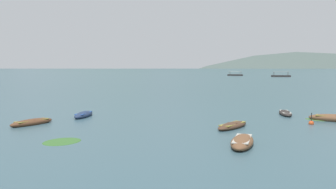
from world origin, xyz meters
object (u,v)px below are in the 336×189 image
Objects in this scene: ferry_1 at (281,76)px; mooring_buoy at (311,123)px; rowboat_6 at (336,119)px; rowboat_3 at (242,142)px; rowboat_5 at (232,126)px; rowboat_9 at (32,122)px; rowboat_1 at (84,115)px; rowboat_2 at (285,113)px; ferry_0 at (235,75)px.

mooring_buoy is (-36.12, -131.56, -0.35)m from ferry_1.
rowboat_3 is at bearing -135.96° from rowboat_6.
rowboat_6 is (9.02, 3.39, 0.06)m from rowboat_5.
rowboat_1 is at bearing 56.71° from rowboat_9.
rowboat_2 is at bearing 63.57° from rowboat_3.
ferry_0 is at bearing 75.79° from rowboat_1.
ferry_0 reaches higher than rowboat_5.
ferry_1 is 8.39× the size of mooring_buoy.
rowboat_9 is at bearing -104.83° from ferry_0.
rowboat_3 is 5.64m from rowboat_5.
mooring_buoy is (18.94, -3.43, -0.08)m from rowboat_1.
ferry_1 reaches higher than rowboat_1.
rowboat_6 is 4.23× the size of mooring_buoy.
ferry_0 is 0.94× the size of ferry_1.
ferry_0 reaches higher than rowboat_6.
mooring_buoy is at bearing 15.26° from rowboat_5.
rowboat_1 is 18.66m from rowboat_2.
ferry_0 is (15.72, 149.06, 0.22)m from rowboat_6.
mooring_buoy reaches higher than rowboat_3.
rowboat_1 is at bearing -174.11° from rowboat_2.
rowboat_5 is at bearing -99.22° from ferry_0.
rowboat_5 is 6.63m from mooring_buoy.
mooring_buoy is at bearing 2.33° from rowboat_9.
rowboat_6 reaches higher than rowboat_1.
ferry_1 is at bearing 72.87° from rowboat_3.
rowboat_6 is 149.89m from ferry_0.
rowboat_1 is at bearing -113.26° from ferry_1.
rowboat_1 reaches higher than rowboat_2.
rowboat_1 is 3.50× the size of mooring_buoy.
ferry_1 is at bearing 73.87° from rowboat_2.
mooring_buoy is (-18.35, -150.71, -0.35)m from ferry_0.
ferry_0 is (40.13, 151.59, 0.27)m from rowboat_9.
rowboat_2 is at bearing 16.24° from rowboat_9.
rowboat_9 is (-21.40, -6.23, 0.02)m from rowboat_2.
ferry_0 is at bearing 80.78° from rowboat_5.
rowboat_5 is 15.41m from rowboat_9.
rowboat_6 is at bearing -4.74° from rowboat_1.
rowboat_9 is at bearing -163.76° from rowboat_2.
ferry_1 is (55.07, 128.12, 0.26)m from rowboat_1.
rowboat_3 is 0.92× the size of rowboat_6.
rowboat_3 is at bearing -23.30° from rowboat_9.
rowboat_5 is at bearing -107.69° from ferry_1.
ferry_1 is (17.77, -19.15, -0.00)m from ferry_0.
rowboat_1 is 19.25m from mooring_buoy.
rowboat_5 is at bearing -3.19° from rowboat_9.
rowboat_6 is 134.16m from ferry_1.
rowboat_3 is (-6.32, -12.73, 0.04)m from rowboat_2.
rowboat_3 is at bearing -93.14° from rowboat_5.
ferry_1 is at bearing 66.74° from rowboat_1.
mooring_buoy is (0.38, -5.35, -0.06)m from rowboat_2.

